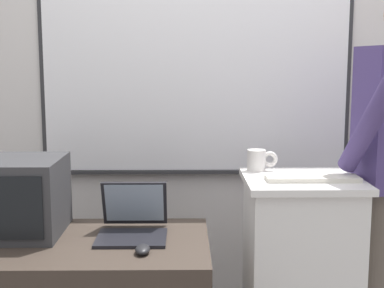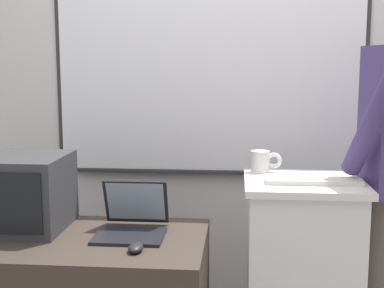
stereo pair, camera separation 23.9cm
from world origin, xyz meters
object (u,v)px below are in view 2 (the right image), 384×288
(laptop, at_px, (133,219))
(coffee_mug, at_px, (262,161))
(computer_mouse_by_laptop, at_px, (136,248))
(crt_monitor, at_px, (27,192))
(wireless_keyboard, at_px, (313,181))
(lectern_podium, at_px, (301,281))

(laptop, relative_size, coffee_mug, 2.25)
(computer_mouse_by_laptop, xyz_separation_m, crt_monitor, (-0.56, 0.27, 0.15))
(crt_monitor, bearing_deg, wireless_keyboard, -1.80)
(laptop, relative_size, wireless_keyboard, 0.81)
(laptop, xyz_separation_m, crt_monitor, (-0.50, 0.02, 0.11))
(laptop, height_order, crt_monitor, crt_monitor)
(laptop, relative_size, computer_mouse_by_laptop, 3.29)
(lectern_podium, height_order, computer_mouse_by_laptop, lectern_podium)
(coffee_mug, bearing_deg, lectern_podium, -42.78)
(computer_mouse_by_laptop, bearing_deg, coffee_mug, 41.15)
(lectern_podium, bearing_deg, laptop, -177.01)
(wireless_keyboard, relative_size, computer_mouse_by_laptop, 4.07)
(computer_mouse_by_laptop, distance_m, coffee_mug, 0.75)
(lectern_podium, relative_size, computer_mouse_by_laptop, 9.42)
(wireless_keyboard, height_order, computer_mouse_by_laptop, wireless_keyboard)
(lectern_podium, height_order, crt_monitor, crt_monitor)
(crt_monitor, xyz_separation_m, coffee_mug, (1.08, 0.19, 0.13))
(laptop, bearing_deg, coffee_mug, 19.46)
(lectern_podium, distance_m, laptop, 0.81)
(wireless_keyboard, xyz_separation_m, computer_mouse_by_laptop, (-0.73, -0.23, -0.24))
(crt_monitor, height_order, coffee_mug, coffee_mug)
(laptop, bearing_deg, lectern_podium, 2.99)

